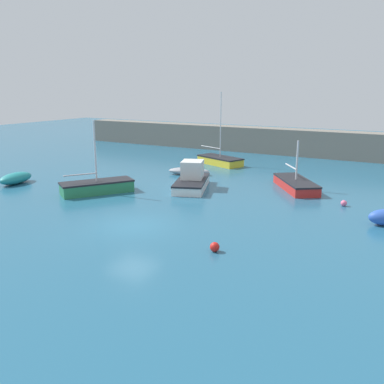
% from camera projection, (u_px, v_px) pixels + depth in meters
% --- Properties ---
extents(ground_plane, '(120.00, 120.00, 0.20)m').
position_uv_depth(ground_plane, '(132.00, 227.00, 22.88)').
color(ground_plane, '#235B7A').
extents(harbor_breakwater, '(54.29, 2.47, 2.78)m').
position_uv_depth(harbor_breakwater, '(292.00, 142.00, 46.35)').
color(harbor_breakwater, slate).
rests_on(harbor_breakwater, ground_plane).
extents(motorboat_grey_hull, '(3.75, 5.45, 1.99)m').
position_uv_depth(motorboat_grey_hull, '(192.00, 179.00, 31.12)').
color(motorboat_grey_hull, white).
rests_on(motorboat_grey_hull, ground_plane).
extents(sailboat_short_mast, '(4.51, 5.28, 3.53)m').
position_uv_depth(sailboat_short_mast, '(296.00, 184.00, 30.84)').
color(sailboat_short_mast, red).
rests_on(sailboat_short_mast, ground_plane).
extents(sailboat_twin_hulled, '(4.16, 5.10, 5.03)m').
position_uv_depth(sailboat_twin_hulled, '(97.00, 187.00, 29.76)').
color(sailboat_twin_hulled, '#287A4C').
rests_on(sailboat_twin_hulled, ground_plane).
extents(rowboat_blue_near, '(1.76, 3.11, 0.85)m').
position_uv_depth(rowboat_blue_near, '(16.00, 178.00, 32.63)').
color(rowboat_blue_near, teal).
rests_on(rowboat_blue_near, ground_plane).
extents(open_tender_yellow, '(3.70, 2.21, 0.61)m').
position_uv_depth(open_tender_yellow, '(189.00, 171.00, 35.96)').
color(open_tender_yellow, gray).
rests_on(open_tender_yellow, ground_plane).
extents(sailboat_tall_mast, '(5.12, 3.46, 6.76)m').
position_uv_depth(sailboat_tall_mast, '(220.00, 160.00, 40.64)').
color(sailboat_tall_mast, yellow).
rests_on(sailboat_tall_mast, ground_plane).
extents(mooring_buoy_red, '(0.44, 0.44, 0.44)m').
position_uv_depth(mooring_buoy_red, '(215.00, 247.00, 19.21)').
color(mooring_buoy_red, red).
rests_on(mooring_buoy_red, ground_plane).
extents(mooring_buoy_pink, '(0.38, 0.38, 0.38)m').
position_uv_depth(mooring_buoy_pink, '(344.00, 203.00, 26.53)').
color(mooring_buoy_pink, '#EA668C').
rests_on(mooring_buoy_pink, ground_plane).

